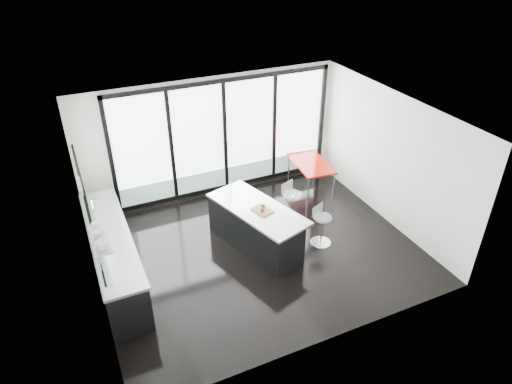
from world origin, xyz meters
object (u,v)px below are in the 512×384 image
island (255,227)px  red_table (310,176)px  bar_stool_far (292,208)px  bar_stool_near (322,230)px

island → red_table: 2.62m
bar_stool_far → red_table: bearing=21.8°
island → bar_stool_far: bearing=20.8°
bar_stool_near → island: bearing=136.1°
bar_stool_near → red_table: size_ratio=0.51×
bar_stool_far → red_table: (1.09, 1.10, -0.02)m
island → bar_stool_near: 1.34m
island → bar_stool_far: island is taller
island → bar_stool_far: 1.13m
bar_stool_far → red_table: size_ratio=0.56×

